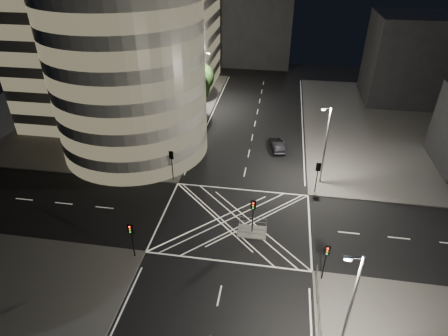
% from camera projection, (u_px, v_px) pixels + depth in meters
% --- Properties ---
extents(ground, '(120.00, 120.00, 0.00)m').
position_uv_depth(ground, '(235.00, 221.00, 40.62)').
color(ground, black).
rests_on(ground, ground).
extents(sidewalk_far_left, '(42.00, 42.00, 0.15)m').
position_uv_depth(sidewalk_far_left, '(95.00, 108.00, 67.05)').
color(sidewalk_far_left, '#585552').
rests_on(sidewalk_far_left, ground).
extents(sidewalk_far_right, '(42.00, 42.00, 0.15)m').
position_uv_depth(sidewalk_far_right, '(438.00, 130.00, 59.31)').
color(sidewalk_far_right, '#585552').
rests_on(sidewalk_far_right, ground).
extents(central_island, '(3.00, 2.00, 0.15)m').
position_uv_depth(central_island, '(252.00, 232.00, 39.05)').
color(central_island, slate).
rests_on(central_island, ground).
extents(office_tower_curved, '(30.00, 29.00, 27.20)m').
position_uv_depth(office_tower_curved, '(107.00, 50.00, 52.36)').
color(office_tower_curved, gray).
rests_on(office_tower_curved, sidewalk_far_left).
extents(office_block_rear, '(24.00, 16.00, 22.00)m').
position_uv_depth(office_block_rear, '(153.00, 27.00, 72.81)').
color(office_block_rear, gray).
rests_on(office_block_rear, sidewalk_far_left).
extents(building_right_far, '(14.00, 12.00, 15.00)m').
position_uv_depth(building_right_far, '(410.00, 59.00, 66.58)').
color(building_right_far, black).
rests_on(building_right_far, sidewalk_far_right).
extents(building_far_end, '(18.00, 8.00, 18.00)m').
position_uv_depth(building_far_end, '(252.00, 25.00, 84.94)').
color(building_far_end, black).
rests_on(building_far_end, ground).
extents(tree_a, '(4.77, 4.77, 7.20)m').
position_uv_depth(tree_a, '(162.00, 139.00, 47.11)').
color(tree_a, black).
rests_on(tree_a, sidewalk_far_left).
extents(tree_b, '(4.60, 4.60, 7.89)m').
position_uv_depth(tree_b, '(175.00, 114.00, 51.72)').
color(tree_b, black).
rests_on(tree_b, sidewalk_far_left).
extents(tree_c, '(4.46, 4.46, 7.28)m').
position_uv_depth(tree_c, '(185.00, 101.00, 57.03)').
color(tree_c, black).
rests_on(tree_c, sidewalk_far_left).
extents(tree_d, '(5.28, 5.28, 7.91)m').
position_uv_depth(tree_d, '(194.00, 87.00, 61.96)').
color(tree_d, black).
rests_on(tree_d, sidewalk_far_left).
extents(tree_e, '(4.43, 4.43, 7.08)m').
position_uv_depth(tree_e, '(202.00, 77.00, 67.17)').
color(tree_e, black).
rests_on(tree_e, sidewalk_far_left).
extents(traffic_signal_fl, '(0.55, 0.22, 4.00)m').
position_uv_depth(traffic_signal_fl, '(172.00, 160.00, 45.94)').
color(traffic_signal_fl, black).
rests_on(traffic_signal_fl, sidewalk_far_left).
extents(traffic_signal_nl, '(0.55, 0.22, 4.00)m').
position_uv_depth(traffic_signal_nl, '(131.00, 234.00, 34.55)').
color(traffic_signal_nl, black).
rests_on(traffic_signal_nl, sidewalk_near_left).
extents(traffic_signal_fr, '(0.55, 0.22, 4.00)m').
position_uv_depth(traffic_signal_fr, '(318.00, 172.00, 43.59)').
color(traffic_signal_fr, black).
rests_on(traffic_signal_fr, sidewalk_far_right).
extents(traffic_signal_nr, '(0.55, 0.22, 4.00)m').
position_uv_depth(traffic_signal_nr, '(326.00, 256.00, 32.20)').
color(traffic_signal_nr, black).
rests_on(traffic_signal_nr, sidewalk_near_right).
extents(traffic_signal_island, '(0.55, 0.22, 4.00)m').
position_uv_depth(traffic_signal_island, '(253.00, 210.00, 37.55)').
color(traffic_signal_island, black).
rests_on(traffic_signal_island, central_island).
extents(street_lamp_left_near, '(1.25, 0.25, 10.00)m').
position_uv_depth(street_lamp_left_near, '(176.00, 122.00, 48.98)').
color(street_lamp_left_near, slate).
rests_on(street_lamp_left_near, sidewalk_far_left).
extents(street_lamp_left_far, '(1.25, 0.25, 10.00)m').
position_uv_depth(street_lamp_left_far, '(204.00, 78.00, 64.06)').
color(street_lamp_left_far, slate).
rests_on(street_lamp_left_far, sidewalk_far_left).
extents(street_lamp_right_far, '(1.25, 0.25, 10.00)m').
position_uv_depth(street_lamp_right_far, '(325.00, 144.00, 43.95)').
color(street_lamp_right_far, slate).
rests_on(street_lamp_right_far, sidewalk_far_right).
extents(street_lamp_right_near, '(1.25, 0.25, 10.00)m').
position_uv_depth(street_lamp_right_near, '(349.00, 307.00, 24.70)').
color(street_lamp_right_near, slate).
rests_on(street_lamp_right_near, sidewalk_near_right).
extents(railing_near_right, '(0.06, 11.70, 1.10)m').
position_uv_depth(railing_near_right, '(320.00, 326.00, 28.96)').
color(railing_near_right, slate).
rests_on(railing_near_right, sidewalk_near_right).
extents(railing_island_south, '(2.80, 0.06, 1.10)m').
position_uv_depth(railing_island_south, '(251.00, 233.00, 37.97)').
color(railing_island_south, slate).
rests_on(railing_island_south, central_island).
extents(railing_island_north, '(2.80, 0.06, 1.10)m').
position_uv_depth(railing_island_north, '(253.00, 222.00, 39.48)').
color(railing_island_north, slate).
rests_on(railing_island_north, central_island).
extents(sedan, '(2.51, 4.83, 1.51)m').
position_uv_depth(sedan, '(277.00, 145.00, 53.67)').
color(sedan, black).
rests_on(sedan, ground).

